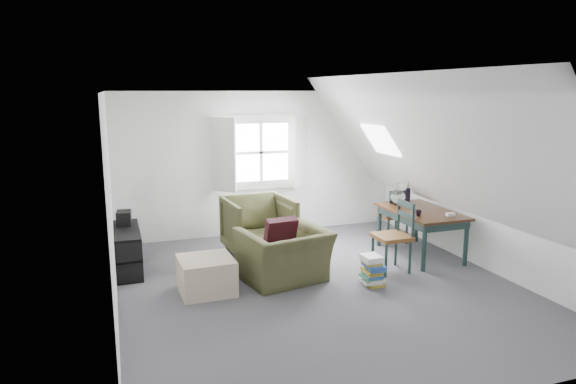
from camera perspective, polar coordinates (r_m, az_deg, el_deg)
name	(u,v)px	position (r m, az deg, el deg)	size (l,w,h in m)	color
floor	(320,287)	(6.81, 3.52, -10.45)	(5.50, 5.50, 0.00)	#4D4C51
ceiling	(322,91)	(6.32, 3.80, 11.10)	(5.50, 5.50, 0.00)	white
wall_back	(260,164)	(9.01, -3.09, 3.18)	(5.00, 5.00, 0.00)	white
wall_front	(460,260)	(4.13, 18.61, -7.20)	(5.00, 5.00, 0.00)	white
wall_left	(111,207)	(5.97, -19.10, -1.62)	(5.50, 5.50, 0.00)	white
wall_right	(484,181)	(7.75, 20.98, 1.11)	(5.50, 5.50, 0.00)	white
slope_left	(196,156)	(5.95, -10.23, 3.92)	(5.50, 5.50, 0.00)	white
slope_right	(429,147)	(7.11, 15.37, 4.88)	(5.50, 5.50, 0.00)	white
dormer_window	(261,153)	(8.91, -2.97, 4.39)	(1.71, 0.35, 1.30)	white
skylight	(381,140)	(8.21, 10.24, 5.70)	(0.55, 0.75, 0.04)	white
armchair_near	(284,280)	(7.00, -0.44, -9.80)	(1.08, 0.94, 0.70)	#3F4222
armchair_far	(259,254)	(8.09, -3.23, -6.87)	(0.97, 1.00, 0.91)	#3F4222
throw_pillow	(280,233)	(6.94, -0.84, -4.59)	(0.43, 0.12, 0.43)	#330E16
ottoman	(206,275)	(6.64, -9.06, -9.10)	(0.66, 0.66, 0.44)	#BBA88D
dining_table	(421,216)	(8.11, 14.55, -2.61)	(0.86, 1.43, 0.72)	black
demijohn	(398,196)	(8.35, 12.08, -0.46)	(0.24, 0.24, 0.34)	silver
vase_twigs	(408,194)	(8.57, 13.17, -0.27)	(0.08, 0.08, 0.59)	black
cup	(418,216)	(7.71, 14.26, -2.59)	(0.09, 0.09, 0.09)	black
paper_box	(451,214)	(7.84, 17.62, -2.39)	(0.12, 0.08, 0.04)	white
dining_chair_far	(394,215)	(8.72, 11.68, -2.47)	(0.43, 0.43, 0.92)	brown
dining_chair_near	(394,235)	(7.36, 11.73, -4.72)	(0.47, 0.47, 0.99)	brown
media_shelf	(126,253)	(7.61, -17.52, -6.44)	(0.39, 1.17, 0.60)	black
electronics_box	(124,219)	(7.78, -17.78, -2.83)	(0.20, 0.27, 0.22)	black
magazine_stack	(372,270)	(6.88, 9.36, -8.57)	(0.30, 0.35, 0.40)	#B29933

